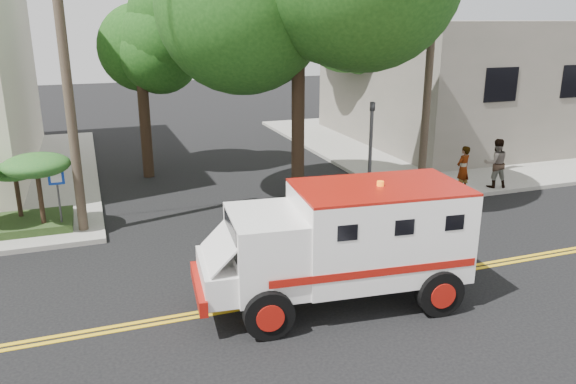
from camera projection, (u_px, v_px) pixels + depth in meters
name	position (u px, v px, depth m)	size (l,w,h in m)	color
ground	(335.00, 291.00, 13.40)	(100.00, 100.00, 0.00)	black
sidewalk_ne	(462.00, 140.00, 29.88)	(17.00, 17.00, 0.15)	gray
building_right	(485.00, 79.00, 29.91)	(14.00, 12.00, 6.00)	#6B675B
utility_pole_left	(67.00, 84.00, 15.66)	(0.28, 0.28, 9.00)	#382D23
utility_pole_right	(429.00, 70.00, 19.69)	(0.28, 0.28, 9.00)	#382D23
tree_left	(147.00, 33.00, 21.44)	(4.48, 4.20, 7.70)	black
tree_right	(368.00, 22.00, 28.65)	(4.80, 4.50, 8.20)	black
traffic_signal	(371.00, 142.00, 19.01)	(0.15, 0.18, 3.60)	#3F3F42
accessibility_sign	(58.00, 191.00, 16.54)	(0.45, 0.10, 2.02)	#3F3F42
palm_planter	(12.00, 182.00, 16.47)	(3.52, 2.63, 2.36)	#1E3314
armored_truck	(345.00, 239.00, 12.45)	(6.16, 2.89, 2.72)	white
pedestrian_a	(463.00, 169.00, 20.51)	(0.61, 0.40, 1.68)	gray
pedestrian_b	(496.00, 163.00, 20.95)	(0.90, 0.70, 1.85)	gray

